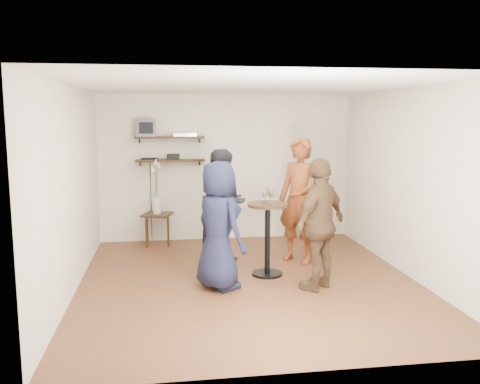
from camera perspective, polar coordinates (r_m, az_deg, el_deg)
name	(u,v)px	position (r m, az deg, el deg)	size (l,w,h in m)	color
room	(249,186)	(6.67, 0.99, 0.64)	(4.58, 5.08, 2.68)	#462C16
shelf_upper	(170,137)	(8.91, -7.90, 6.09)	(1.20, 0.25, 0.04)	black
shelf_lower	(170,160)	(8.93, -7.85, 3.53)	(1.20, 0.25, 0.04)	black
crt_monitor	(146,128)	(8.91, -10.48, 7.11)	(0.32, 0.30, 0.30)	#59595B
dvd_deck	(185,135)	(8.91, -6.24, 6.43)	(0.40, 0.24, 0.06)	silver
radio	(173,157)	(8.93, -7.51, 3.97)	(0.22, 0.10, 0.10)	black
power_strip	(150,159)	(8.98, -10.09, 3.71)	(0.30, 0.05, 0.03)	black
side_table	(157,219)	(8.90, -9.27, -2.97)	(0.58, 0.58, 0.55)	black
vase_lilies	(157,196)	(8.83, -9.34, -0.44)	(0.19, 0.20, 0.97)	silver
drinks_table	(268,229)	(7.09, 3.11, -4.19)	(0.56, 0.56, 1.02)	black
wine_glass_fl	(264,194)	(6.95, 2.74, -0.22)	(0.07, 0.07, 0.20)	silver
wine_glass_fr	(272,195)	(6.97, 3.64, -0.30)	(0.06, 0.06, 0.19)	silver
wine_glass_bl	(264,192)	(7.04, 2.76, 0.00)	(0.07, 0.07, 0.22)	silver
wine_glass_br	(270,193)	(7.03, 3.41, -0.07)	(0.07, 0.07, 0.21)	silver
person_plaid	(299,200)	(7.74, 6.69, -0.93)	(0.69, 0.46, 1.90)	red
person_dark	(224,207)	(7.61, -1.81, -1.68)	(0.84, 0.66, 1.73)	black
person_navy	(219,225)	(6.51, -2.41, -3.77)	(0.81, 0.53, 1.66)	black
person_brown	(320,224)	(6.56, 8.98, -3.59)	(1.00, 0.41, 1.70)	#49321F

